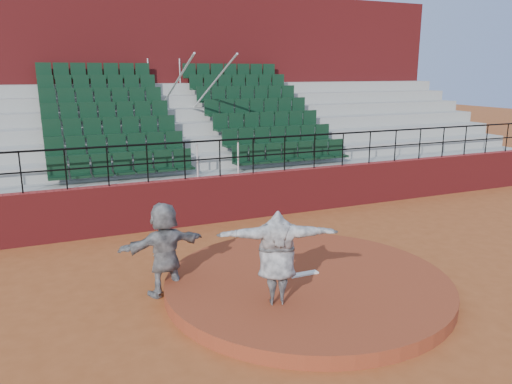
# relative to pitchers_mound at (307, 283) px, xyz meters

# --- Properties ---
(ground) EXTENTS (90.00, 90.00, 0.00)m
(ground) POSITION_rel_pitchers_mound_xyz_m (0.00, 0.00, -0.12)
(ground) COLOR #964921
(ground) RESTS_ON ground
(pitchers_mound) EXTENTS (5.50, 5.50, 0.25)m
(pitchers_mound) POSITION_rel_pitchers_mound_xyz_m (0.00, 0.00, 0.00)
(pitchers_mound) COLOR brown
(pitchers_mound) RESTS_ON ground
(pitching_rubber) EXTENTS (0.60, 0.15, 0.03)m
(pitching_rubber) POSITION_rel_pitchers_mound_xyz_m (0.00, 0.15, 0.14)
(pitching_rubber) COLOR white
(pitching_rubber) RESTS_ON pitchers_mound
(boundary_wall) EXTENTS (24.00, 0.30, 1.30)m
(boundary_wall) POSITION_rel_pitchers_mound_xyz_m (0.00, 5.00, 0.53)
(boundary_wall) COLOR maroon
(boundary_wall) RESTS_ON ground
(wall_railing) EXTENTS (24.04, 0.05, 1.03)m
(wall_railing) POSITION_rel_pitchers_mound_xyz_m (0.00, 5.00, 1.90)
(wall_railing) COLOR black
(wall_railing) RESTS_ON boundary_wall
(seating_deck) EXTENTS (24.00, 5.97, 4.63)m
(seating_deck) POSITION_rel_pitchers_mound_xyz_m (0.00, 8.64, 1.33)
(seating_deck) COLOR #969690
(seating_deck) RESTS_ON ground
(press_box_facade) EXTENTS (24.00, 3.00, 7.10)m
(press_box_facade) POSITION_rel_pitchers_mound_xyz_m (0.00, 12.60, 3.43)
(press_box_facade) COLOR maroon
(press_box_facade) RESTS_ON ground
(pitcher) EXTENTS (2.10, 1.18, 1.65)m
(pitcher) POSITION_rel_pitchers_mound_xyz_m (-1.02, -0.72, 0.95)
(pitcher) COLOR black
(pitcher) RESTS_ON pitchers_mound
(fielder) EXTENTS (1.73, 0.77, 1.81)m
(fielder) POSITION_rel_pitchers_mound_xyz_m (-2.56, 0.92, 0.78)
(fielder) COLOR black
(fielder) RESTS_ON ground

